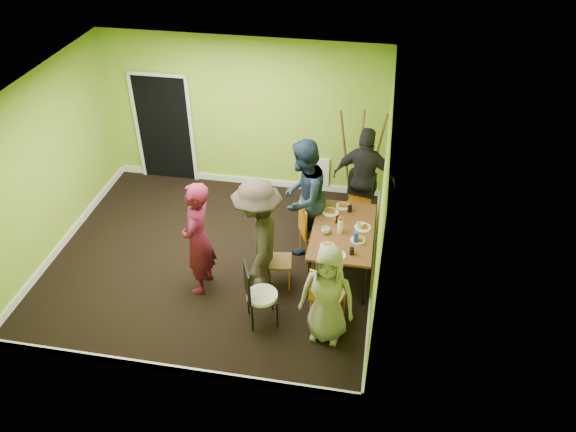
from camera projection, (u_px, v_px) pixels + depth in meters
name	position (u px, v px, depth m)	size (l,w,h in m)	color
ground	(214.00, 258.00, 8.86)	(5.00, 5.00, 0.00)	black
room_walls	(208.00, 205.00, 8.31)	(5.04, 4.54, 2.82)	#94B12D
dining_table	(343.00, 233.00, 8.24)	(0.90, 1.50, 0.75)	black
chair_left_far	(309.00, 228.00, 8.60)	(0.52, 0.52, 0.95)	orange
chair_left_near	(273.00, 257.00, 8.10)	(0.43, 0.42, 0.90)	orange
chair_back_end	(360.00, 190.00, 9.10)	(0.52, 0.58, 1.03)	orange
chair_front_end	(326.00, 293.00, 7.41)	(0.51, 0.51, 0.99)	orange
chair_bentwood	(257.00, 292.00, 7.45)	(0.50, 0.49, 0.97)	black
easel	(360.00, 162.00, 9.40)	(0.77, 0.72, 1.93)	brown
plate_near_left	(330.00, 212.00, 8.56)	(0.25, 0.25, 0.01)	white
plate_near_right	(327.00, 246.00, 7.89)	(0.22, 0.22, 0.01)	white
plate_far_back	(343.00, 206.00, 8.69)	(0.23, 0.23, 0.01)	white
plate_far_front	(336.00, 255.00, 7.73)	(0.26, 0.26, 0.01)	white
plate_wall_back	(363.00, 227.00, 8.25)	(0.24, 0.24, 0.01)	white
plate_wall_front	(358.00, 240.00, 8.01)	(0.21, 0.21, 0.01)	white
thermos	(340.00, 226.00, 8.10)	(0.08, 0.08, 0.23)	white
blue_bottle	(356.00, 237.00, 7.92)	(0.07, 0.07, 0.18)	#1A3AC4
orange_bottle	(334.00, 221.00, 8.33)	(0.04, 0.04, 0.07)	orange
glass_mid	(338.00, 219.00, 8.33)	(0.07, 0.07, 0.10)	black
glass_back	(350.00, 209.00, 8.55)	(0.07, 0.07, 0.11)	black
glass_front	(352.00, 251.00, 7.73)	(0.07, 0.07, 0.10)	black
cup_a	(326.00, 230.00, 8.12)	(0.12, 0.12, 0.10)	white
cup_b	(360.00, 226.00, 8.20)	(0.11, 0.11, 0.10)	white
person_standing	(198.00, 239.00, 7.81)	(0.65, 0.43, 1.78)	#570F24
person_left_far	(303.00, 198.00, 8.54)	(0.92, 0.72, 1.90)	#152336
person_left_near	(258.00, 239.00, 7.75)	(1.19, 0.69, 1.85)	#2B231C
person_back_end	(365.00, 179.00, 9.08)	(1.05, 0.44, 1.79)	black
person_front_end	(328.00, 294.00, 7.14)	(0.72, 0.47, 1.47)	gray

